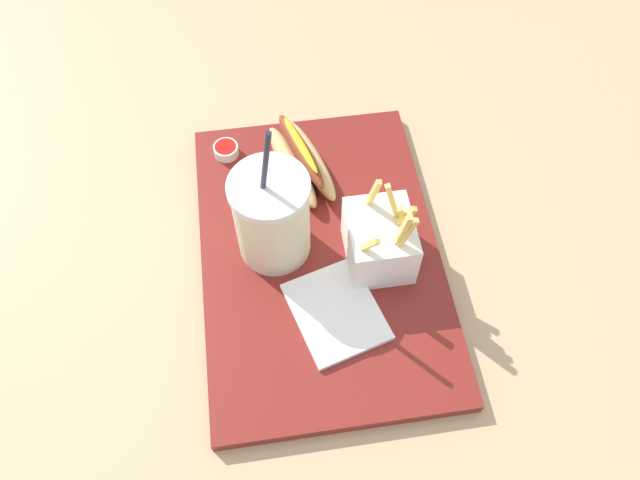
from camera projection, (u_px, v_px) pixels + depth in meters
The scene contains 7 objects.
ground_plane at pixel (320, 262), 0.89m from camera, with size 2.40×2.40×0.02m, color tan.
food_tray at pixel (320, 255), 0.88m from camera, with size 0.50×0.33×0.02m, color maroon.
soda_cup at pixel (272, 217), 0.81m from camera, with size 0.10×0.10×0.25m.
fries_basket at pixel (380, 240), 0.83m from camera, with size 0.10×0.09×0.15m.
hot_dog_1 at pixel (301, 160), 0.92m from camera, with size 0.18×0.11×0.06m.
ketchup_cup_1 at pixel (226, 150), 0.95m from camera, with size 0.04×0.04×0.02m.
napkin_stack at pixel (336, 312), 0.81m from camera, with size 0.13×0.11×0.01m, color white.
Camera 1 is at (0.44, -0.06, 0.76)m, focal length 34.61 mm.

